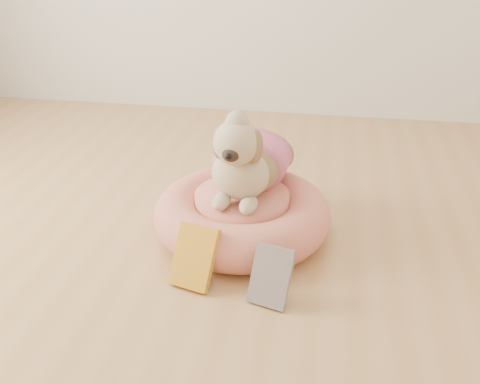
% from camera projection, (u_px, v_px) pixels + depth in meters
% --- Properties ---
extents(floor, '(4.50, 4.50, 0.00)m').
position_uv_depth(floor, '(125.00, 342.00, 1.63)').
color(floor, tan).
rests_on(floor, ground).
extents(pet_bed, '(0.71, 0.71, 0.18)m').
position_uv_depth(pet_bed, '(242.00, 214.00, 2.16)').
color(pet_bed, '#CE7250').
rests_on(pet_bed, floor).
extents(dog, '(0.42, 0.56, 0.38)m').
position_uv_depth(dog, '(248.00, 145.00, 2.06)').
color(dog, brown).
rests_on(dog, pet_bed).
extents(book_yellow, '(0.18, 0.17, 0.21)m').
position_uv_depth(book_yellow, '(194.00, 257.00, 1.86)').
color(book_yellow, yellow).
rests_on(book_yellow, floor).
extents(book_white, '(0.16, 0.14, 0.19)m').
position_uv_depth(book_white, '(271.00, 276.00, 1.77)').
color(book_white, silver).
rests_on(book_white, floor).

